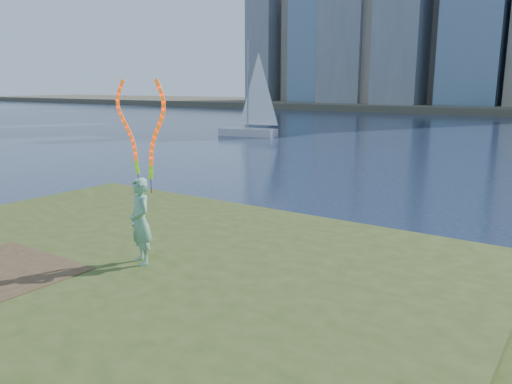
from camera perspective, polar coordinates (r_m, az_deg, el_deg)
The scene contains 4 objects.
ground at distance 12.02m, azimuth -9.30°, elevation -10.44°, with size 320.00×320.00×0.00m, color #1A2742.
grassy_knoll at distance 10.51m, azimuth -18.26°, elevation -12.31°, with size 20.00×18.00×0.80m.
woman_with_ribbons at distance 10.82m, azimuth -13.06°, elevation -0.94°, with size 2.00×0.86×4.22m.
sailboat at distance 46.21m, azimuth -0.60°, elevation 8.23°, with size 5.75×2.60×8.62m.
Camera 1 is at (7.81, -7.92, 4.57)m, focal length 35.00 mm.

